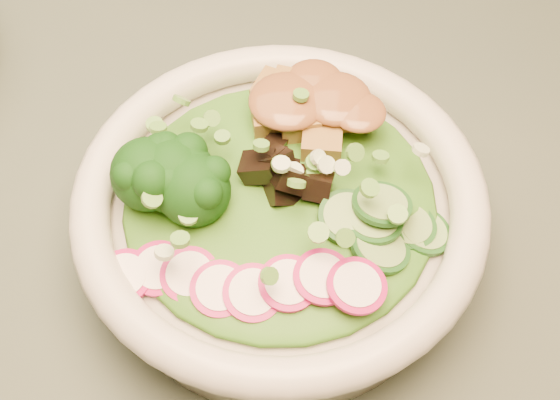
# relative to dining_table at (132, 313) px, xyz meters

# --- Properties ---
(dining_table) EXTENTS (1.20, 0.80, 0.75)m
(dining_table) POSITION_rel_dining_table_xyz_m (0.00, 0.00, 0.00)
(dining_table) COLOR black
(dining_table) RESTS_ON ground
(salad_bowl) EXTENTS (0.27, 0.27, 0.07)m
(salad_bowl) POSITION_rel_dining_table_xyz_m (0.12, 0.01, 0.15)
(salad_bowl) COLOR silver
(salad_bowl) RESTS_ON dining_table
(lettuce_bed) EXTENTS (0.20, 0.20, 0.02)m
(lettuce_bed) POSITION_rel_dining_table_xyz_m (0.12, 0.01, 0.17)
(lettuce_bed) COLOR #216014
(lettuce_bed) RESTS_ON salad_bowl
(broccoli_florets) EXTENTS (0.08, 0.07, 0.04)m
(broccoli_florets) POSITION_rel_dining_table_xyz_m (0.06, 0.02, 0.19)
(broccoli_florets) COLOR black
(broccoli_florets) RESTS_ON salad_bowl
(radish_slices) EXTENTS (0.11, 0.04, 0.02)m
(radish_slices) POSITION_rel_dining_table_xyz_m (0.11, -0.06, 0.18)
(radish_slices) COLOR #A80C50
(radish_slices) RESTS_ON salad_bowl
(cucumber_slices) EXTENTS (0.07, 0.07, 0.04)m
(cucumber_slices) POSITION_rel_dining_table_xyz_m (0.18, -0.00, 0.19)
(cucumber_slices) COLOR #74A65C
(cucumber_slices) RESTS_ON salad_bowl
(mushroom_heap) EXTENTS (0.07, 0.07, 0.04)m
(mushroom_heap) POSITION_rel_dining_table_xyz_m (0.12, 0.02, 0.19)
(mushroom_heap) COLOR black
(mushroom_heap) RESTS_ON salad_bowl
(tofu_cubes) EXTENTS (0.09, 0.06, 0.04)m
(tofu_cubes) POSITION_rel_dining_table_xyz_m (0.13, 0.07, 0.19)
(tofu_cubes) COLOR olive
(tofu_cubes) RESTS_ON salad_bowl
(peanut_sauce) EXTENTS (0.07, 0.06, 0.02)m
(peanut_sauce) POSITION_rel_dining_table_xyz_m (0.13, 0.07, 0.20)
(peanut_sauce) COLOR brown
(peanut_sauce) RESTS_ON tofu_cubes
(scallion_garnish) EXTENTS (0.19, 0.19, 0.02)m
(scallion_garnish) POSITION_rel_dining_table_xyz_m (0.12, 0.01, 0.20)
(scallion_garnish) COLOR #589936
(scallion_garnish) RESTS_ON salad_bowl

